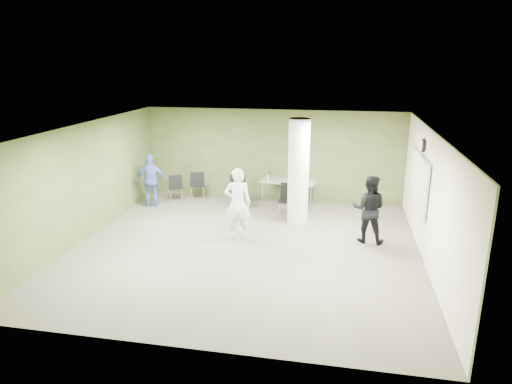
% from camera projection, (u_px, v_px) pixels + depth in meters
% --- Properties ---
extents(floor, '(8.00, 8.00, 0.00)m').
position_uv_depth(floor, '(246.00, 247.00, 10.75)').
color(floor, '#4F4E3E').
rests_on(floor, ground).
extents(ceiling, '(8.00, 8.00, 0.00)m').
position_uv_depth(ceiling, '(245.00, 129.00, 9.96)').
color(ceiling, white).
rests_on(ceiling, wall_back).
extents(wall_back, '(8.00, 2.80, 0.02)m').
position_uv_depth(wall_back, '(273.00, 155.00, 14.12)').
color(wall_back, '#3E4D24').
rests_on(wall_back, floor).
extents(wall_left, '(0.02, 8.00, 2.80)m').
position_uv_depth(wall_left, '(85.00, 181.00, 11.08)').
color(wall_left, '#3E4D24').
rests_on(wall_left, floor).
extents(wall_right_cream, '(0.02, 8.00, 2.80)m').
position_uv_depth(wall_right_cream, '(431.00, 200.00, 9.63)').
color(wall_right_cream, beige).
rests_on(wall_right_cream, floor).
extents(column, '(0.56, 0.56, 2.80)m').
position_uv_depth(column, '(298.00, 172.00, 12.06)').
color(column, silver).
rests_on(column, floor).
extents(whiteboard, '(0.05, 2.30, 1.30)m').
position_uv_depth(whiteboard, '(419.00, 181.00, 10.75)').
color(whiteboard, silver).
rests_on(whiteboard, wall_right_cream).
extents(wall_clock, '(0.06, 0.32, 0.32)m').
position_uv_depth(wall_clock, '(423.00, 145.00, 10.51)').
color(wall_clock, black).
rests_on(wall_clock, wall_right_cream).
extents(folding_table, '(1.70, 0.90, 1.02)m').
position_uv_depth(folding_table, '(288.00, 182.00, 13.61)').
color(folding_table, gray).
rests_on(folding_table, floor).
extents(wastebasket, '(0.24, 0.24, 0.27)m').
position_uv_depth(wastebasket, '(234.00, 203.00, 13.55)').
color(wastebasket, '#4C4C4C').
rests_on(wastebasket, floor).
extents(chair_back_left, '(0.56, 0.56, 0.85)m').
position_uv_depth(chair_back_left, '(176.00, 185.00, 14.12)').
color(chair_back_left, black).
rests_on(chair_back_left, floor).
extents(chair_back_right, '(0.59, 0.59, 0.91)m').
position_uv_depth(chair_back_right, '(197.00, 183.00, 14.26)').
color(chair_back_right, black).
rests_on(chair_back_right, floor).
extents(chair_table_left, '(0.61, 0.61, 0.97)m').
position_uv_depth(chair_table_left, '(238.00, 188.00, 13.58)').
color(chair_table_left, black).
rests_on(chair_table_left, floor).
extents(chair_table_right, '(0.45, 0.45, 0.90)m').
position_uv_depth(chair_table_right, '(287.00, 197.00, 12.86)').
color(chair_table_right, black).
rests_on(chair_table_right, floor).
extents(woman_white, '(0.72, 0.55, 1.77)m').
position_uv_depth(woman_white, '(238.00, 203.00, 11.09)').
color(woman_white, silver).
rests_on(woman_white, floor).
extents(man_black, '(0.88, 0.72, 1.66)m').
position_uv_depth(man_black, '(369.00, 209.00, 10.86)').
color(man_black, black).
rests_on(man_black, floor).
extents(man_blue, '(1.00, 0.61, 1.60)m').
position_uv_depth(man_blue, '(151.00, 181.00, 13.49)').
color(man_blue, '#4760B0').
rests_on(man_blue, floor).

